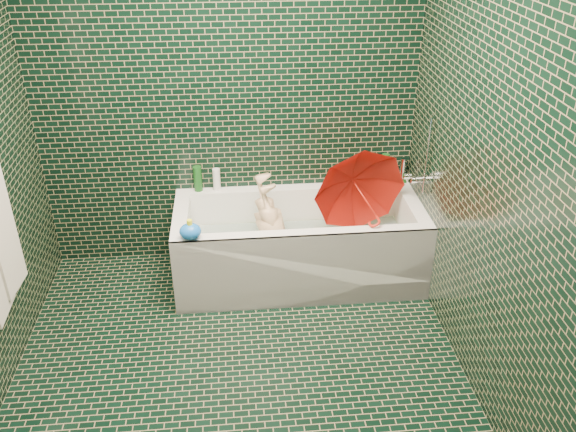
{
  "coord_description": "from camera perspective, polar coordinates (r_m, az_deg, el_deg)",
  "views": [
    {
      "loc": [
        0.03,
        -2.59,
        2.52
      ],
      "look_at": [
        0.35,
        0.82,
        0.61
      ],
      "focal_mm": 38.0,
      "sensor_mm": 36.0,
      "label": 1
    }
  ],
  "objects": [
    {
      "name": "soap_bottle_b",
      "position": [
        4.57,
        10.46,
        3.15
      ],
      "size": [
        0.1,
        0.11,
        0.18
      ],
      "primitive_type": "imported",
      "rotation": [
        0.0,
        0.0,
        0.3
      ],
      "color": "#411D6D",
      "rests_on": "bathtub"
    },
    {
      "name": "bottle_left_tall",
      "position": [
        4.38,
        -8.44,
        3.48
      ],
      "size": [
        0.07,
        0.07,
        0.19
      ],
      "primitive_type": "cylinder",
      "rotation": [
        0.0,
        0.0,
        -0.21
      ],
      "color": "#154917",
      "rests_on": "bathtub"
    },
    {
      "name": "floor",
      "position": [
        3.61,
        -4.51,
        -15.17
      ],
      "size": [
        2.8,
        2.8,
        0.0
      ],
      "primitive_type": "plane",
      "color": "black",
      "rests_on": "ground"
    },
    {
      "name": "wall_back",
      "position": [
        4.19,
        -5.71,
        11.37
      ],
      "size": [
        2.8,
        0.0,
        2.8
      ],
      "primitive_type": "plane",
      "rotation": [
        1.57,
        0.0,
        0.0
      ],
      "color": "black",
      "rests_on": "floor"
    },
    {
      "name": "bathtub",
      "position": [
        4.3,
        1.03,
        -3.35
      ],
      "size": [
        1.7,
        0.75,
        0.55
      ],
      "color": "white",
      "rests_on": "floor"
    },
    {
      "name": "bottle_right_tall",
      "position": [
        4.48,
        9.05,
        4.33
      ],
      "size": [
        0.07,
        0.07,
        0.23
      ],
      "primitive_type": "cylinder",
      "rotation": [
        0.0,
        0.0,
        0.35
      ],
      "color": "#154917",
      "rests_on": "bathtub"
    },
    {
      "name": "water",
      "position": [
        4.26,
        1.01,
        -2.22
      ],
      "size": [
        1.48,
        0.53,
        0.0
      ],
      "primitive_type": "cube",
      "color": "silver",
      "rests_on": "bathtub"
    },
    {
      "name": "faucet",
      "position": [
        4.19,
        12.23,
        3.85
      ],
      "size": [
        0.18,
        0.19,
        0.55
      ],
      "color": "silver",
      "rests_on": "wall_right"
    },
    {
      "name": "child",
      "position": [
        4.22,
        -1.01,
        -2.44
      ],
      "size": [
        1.0,
        0.39,
        0.39
      ],
      "primitive_type": "imported",
      "rotation": [
        -1.39,
        0.0,
        -1.53
      ],
      "color": "#D3AE84",
      "rests_on": "bathtub"
    },
    {
      "name": "bath_toy",
      "position": [
        3.8,
        -9.13,
        -1.41
      ],
      "size": [
        0.14,
        0.11,
        0.13
      ],
      "rotation": [
        0.0,
        0.0,
        0.01
      ],
      "color": "blue",
      "rests_on": "bathtub"
    },
    {
      "name": "bottle_right_pump",
      "position": [
        4.54,
        10.68,
        4.24
      ],
      "size": [
        0.05,
        0.05,
        0.19
      ],
      "primitive_type": "cylinder",
      "rotation": [
        0.0,
        0.0,
        0.01
      ],
      "color": "silver",
      "rests_on": "bathtub"
    },
    {
      "name": "bottle_left_short",
      "position": [
        4.38,
        -6.7,
        3.42
      ],
      "size": [
        0.06,
        0.06,
        0.16
      ],
      "primitive_type": "cylinder",
      "rotation": [
        0.0,
        0.0,
        0.19
      ],
      "color": "white",
      "rests_on": "bathtub"
    },
    {
      "name": "umbrella",
      "position": [
        4.12,
        7.26,
        1.53
      ],
      "size": [
        0.88,
        0.78,
        0.83
      ],
      "primitive_type": "imported",
      "rotation": [
        0.16,
        -0.42,
        0.12
      ],
      "color": "red",
      "rests_on": "bathtub"
    },
    {
      "name": "soap_bottle_c",
      "position": [
        4.56,
        10.61,
        3.02
      ],
      "size": [
        0.14,
        0.14,
        0.17
      ],
      "primitive_type": "imported",
      "rotation": [
        0.0,
        0.0,
        0.04
      ],
      "color": "#154917",
      "rests_on": "bathtub"
    },
    {
      "name": "wall_front",
      "position": [
        1.74,
        -4.83,
        -17.87
      ],
      "size": [
        2.8,
        0.0,
        2.8
      ],
      "primitive_type": "plane",
      "rotation": [
        -1.57,
        0.0,
        0.0
      ],
      "color": "black",
      "rests_on": "floor"
    },
    {
      "name": "rubber_duck",
      "position": [
        4.46,
        6.24,
        3.33
      ],
      "size": [
        0.1,
        0.07,
        0.08
      ],
      "rotation": [
        0.0,
        0.0,
        -0.08
      ],
      "color": "#FFF81A",
      "rests_on": "bathtub"
    },
    {
      "name": "soap_bottle_a",
      "position": [
        4.56,
        10.64,
        3.06
      ],
      "size": [
        0.11,
        0.11,
        0.28
      ],
      "primitive_type": "imported",
      "rotation": [
        0.0,
        0.0,
        -0.04
      ],
      "color": "white",
      "rests_on": "bathtub"
    },
    {
      "name": "bath_mat",
      "position": [
        4.34,
        1.0,
        -3.84
      ],
      "size": [
        1.35,
        0.47,
        0.01
      ],
      "primitive_type": "cube",
      "color": "green",
      "rests_on": "bathtub"
    },
    {
      "name": "wall_right",
      "position": [
        3.15,
        18.92,
        3.76
      ],
      "size": [
        0.0,
        2.8,
        2.8
      ],
      "primitive_type": "plane",
      "rotation": [
        1.57,
        0.0,
        -1.57
      ],
      "color": "black",
      "rests_on": "floor"
    }
  ]
}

